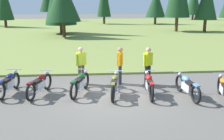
# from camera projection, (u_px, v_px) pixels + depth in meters

# --- Properties ---
(ground_plane) EXTENTS (140.00, 140.00, 0.00)m
(ground_plane) POSITION_uv_depth(u_px,v_px,m) (113.00, 96.00, 10.59)
(ground_plane) COLOR #605B54
(grass_moorland) EXTENTS (80.00, 44.00, 0.10)m
(grass_moorland) POSITION_uv_depth(u_px,v_px,m) (96.00, 30.00, 34.91)
(grass_moorland) COLOR olive
(grass_moorland) RESTS_ON ground
(motorcycle_navy) EXTENTS (0.62, 2.09, 0.88)m
(motorcycle_navy) POSITION_uv_depth(u_px,v_px,m) (9.00, 83.00, 10.76)
(motorcycle_navy) COLOR black
(motorcycle_navy) RESTS_ON ground
(motorcycle_maroon) EXTENTS (0.83, 2.04, 0.88)m
(motorcycle_maroon) POSITION_uv_depth(u_px,v_px,m) (40.00, 84.00, 10.63)
(motorcycle_maroon) COLOR black
(motorcycle_maroon) RESTS_ON ground
(motorcycle_british_green) EXTENTS (0.85, 2.03, 0.88)m
(motorcycle_british_green) POSITION_uv_depth(u_px,v_px,m) (80.00, 83.00, 10.77)
(motorcycle_british_green) COLOR black
(motorcycle_british_green) RESTS_ON ground
(motorcycle_olive) EXTENTS (0.65, 2.08, 0.88)m
(motorcycle_olive) POSITION_uv_depth(u_px,v_px,m) (115.00, 85.00, 10.53)
(motorcycle_olive) COLOR black
(motorcycle_olive) RESTS_ON ground
(motorcycle_red) EXTENTS (0.62, 2.10, 0.88)m
(motorcycle_red) POSITION_uv_depth(u_px,v_px,m) (149.00, 85.00, 10.58)
(motorcycle_red) COLOR black
(motorcycle_red) RESTS_ON ground
(motorcycle_sky_blue) EXTENTS (0.62, 2.10, 0.88)m
(motorcycle_sky_blue) POSITION_uv_depth(u_px,v_px,m) (187.00, 86.00, 10.40)
(motorcycle_sky_blue) COLOR black
(motorcycle_sky_blue) RESTS_ON ground
(motorcycle_orange) EXTENTS (0.78, 2.05, 0.88)m
(motorcycle_orange) POSITION_uv_depth(u_px,v_px,m) (224.00, 88.00, 10.12)
(motorcycle_orange) COLOR black
(motorcycle_orange) RESTS_ON ground
(rider_with_back_turned) EXTENTS (0.47, 0.39, 1.67)m
(rider_with_back_turned) POSITION_uv_depth(u_px,v_px,m) (81.00, 63.00, 11.90)
(rider_with_back_turned) COLOR #4C4233
(rider_with_back_turned) RESTS_ON ground
(rider_near_row_end) EXTENTS (0.46, 0.39, 1.67)m
(rider_near_row_end) POSITION_uv_depth(u_px,v_px,m) (148.00, 64.00, 11.83)
(rider_near_row_end) COLOR black
(rider_near_row_end) RESTS_ON ground
(rider_in_hivis_vest) EXTENTS (0.28, 0.54, 1.67)m
(rider_in_hivis_vest) POSITION_uv_depth(u_px,v_px,m) (120.00, 63.00, 11.91)
(rider_in_hivis_vest) COLOR #2D2D38
(rider_in_hivis_vest) RESTS_ON ground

